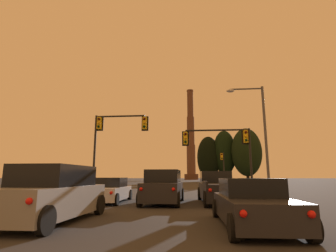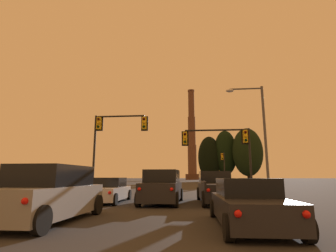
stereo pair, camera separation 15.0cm
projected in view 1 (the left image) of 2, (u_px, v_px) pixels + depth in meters
name	position (u px, v px, depth m)	size (l,w,h in m)	color
suv_left_lane_second	(53.00, 194.00, 8.80)	(2.14, 4.92, 1.86)	gray
suv_center_lane_front	(163.00, 187.00, 14.85)	(2.15, 4.93, 1.86)	#232328
sedan_right_lane_second	(251.00, 204.00, 7.98)	(2.08, 4.74, 1.43)	#232328
sedan_left_lane_front	(110.00, 191.00, 15.59)	(2.20, 4.78, 1.43)	silver
pickup_truck_right_lane_front	(219.00, 188.00, 15.26)	(2.42, 5.58, 1.82)	black
traffic_light_far_right	(223.00, 164.00, 42.66)	(0.78, 0.50, 5.41)	black
traffic_light_overhead_left	(112.00, 134.00, 21.87)	(4.67, 0.50, 6.61)	black
traffic_light_overhead_right	(226.00, 144.00, 21.35)	(5.68, 0.50, 5.37)	black
street_lamp	(259.00, 128.00, 20.31)	(2.93, 0.36, 8.56)	#56565B
smokestack	(191.00, 143.00, 138.96)	(7.26, 7.26, 48.48)	#523427
treeline_far_right	(209.00, 158.00, 85.86)	(7.42, 6.68, 14.64)	black
treeline_left_mid	(225.00, 153.00, 85.20)	(7.29, 6.56, 16.46)	black
treeline_center_right	(247.00, 152.00, 81.46)	(9.29, 8.36, 16.54)	black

